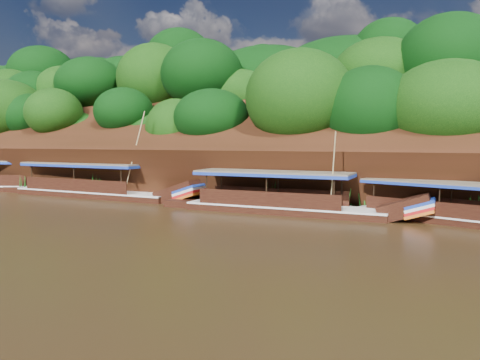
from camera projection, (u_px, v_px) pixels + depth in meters
name	position (u px, v px, depth m)	size (l,w,h in m)	color
ground	(186.00, 231.00, 22.89)	(160.00, 160.00, 0.00)	black
riverbank	(311.00, 168.00, 43.42)	(120.00, 30.06, 19.40)	black
boat_0	(473.00, 216.00, 24.23)	(13.35, 6.09, 5.15)	black
boat_1	(296.00, 205.00, 28.05)	(14.63, 2.64, 5.37)	black
boat_2	(102.00, 190.00, 36.09)	(16.93, 3.20, 7.03)	black
boat_3	(0.00, 184.00, 41.17)	(14.71, 7.35, 3.17)	black
reeds	(210.00, 190.00, 32.93)	(48.87, 2.50, 2.22)	#1E691A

